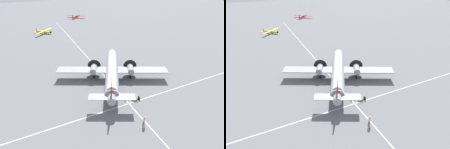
% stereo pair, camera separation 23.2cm
% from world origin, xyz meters
% --- Properties ---
extents(ground_plane, '(300.00, 300.00, 0.00)m').
position_xyz_m(ground_plane, '(0.00, 0.00, 0.00)').
color(ground_plane, slate).
extents(apron_line_eastwest, '(120.00, 0.16, 0.01)m').
position_xyz_m(apron_line_eastwest, '(0.00, -0.60, 0.00)').
color(apron_line_eastwest, silver).
rests_on(apron_line_eastwest, ground_plane).
extents(apron_line_northsouth, '(0.16, 120.00, 0.01)m').
position_xyz_m(apron_line_northsouth, '(8.00, 0.00, 0.00)').
color(apron_line_northsouth, silver).
rests_on(apron_line_northsouth, ground_plane).
extents(airliner_main, '(19.36, 22.14, 5.70)m').
position_xyz_m(airliner_main, '(-0.36, 0.17, 2.50)').
color(airliner_main, '#9399A3').
rests_on(airliner_main, ground_plane).
extents(crew_foreground, '(0.29, 0.60, 1.79)m').
position_xyz_m(crew_foreground, '(13.32, -1.25, 1.10)').
color(crew_foreground, '#473D2D').
rests_on(crew_foreground, ground_plane).
extents(suitcase_near_door, '(0.51, 0.18, 0.65)m').
position_xyz_m(suitcase_near_door, '(7.78, 1.62, 0.31)').
color(suitcase_near_door, '#232328').
rests_on(suitcase_near_door, ground_plane).
extents(suitcase_upright_spare, '(0.43, 0.18, 0.64)m').
position_xyz_m(suitcase_upright_spare, '(6.70, -0.60, 0.30)').
color(suitcase_upright_spare, maroon).
rests_on(suitcase_upright_spare, ground_plane).
extents(baggage_cart, '(2.00, 1.89, 0.56)m').
position_xyz_m(baggage_cart, '(7.18, 1.23, 0.27)').
color(baggage_cart, '#4C6047').
rests_on(baggage_cart, ground_plane).
extents(light_aircraft_distant, '(7.31, 7.19, 1.82)m').
position_xyz_m(light_aircraft_distant, '(-42.78, -8.24, 0.78)').
color(light_aircraft_distant, yellow).
rests_on(light_aircraft_distant, ground_plane).
extents(light_aircraft_taxiing, '(8.03, 8.18, 1.99)m').
position_xyz_m(light_aircraft_taxiing, '(-65.28, 10.67, 0.83)').
color(light_aircraft_taxiing, '#B2231E').
rests_on(light_aircraft_taxiing, ground_plane).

